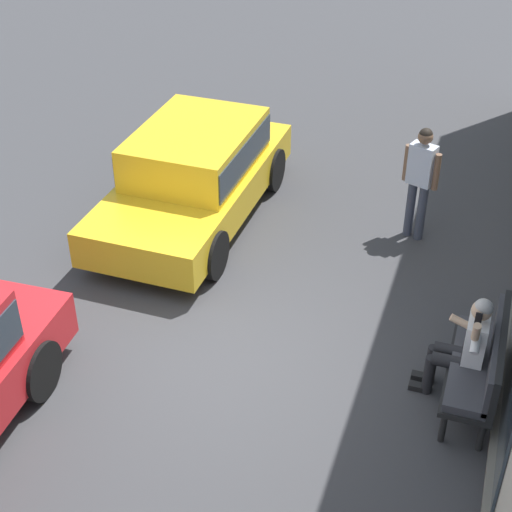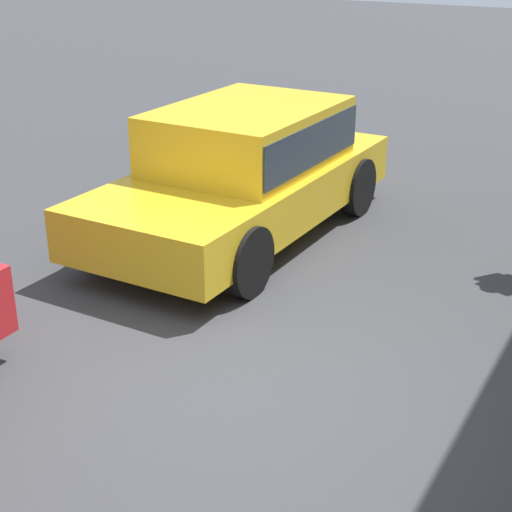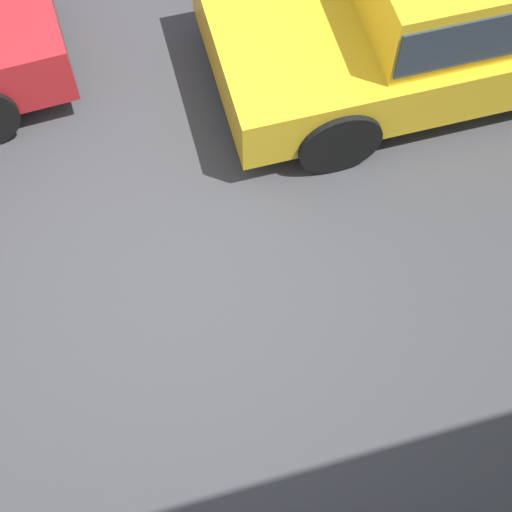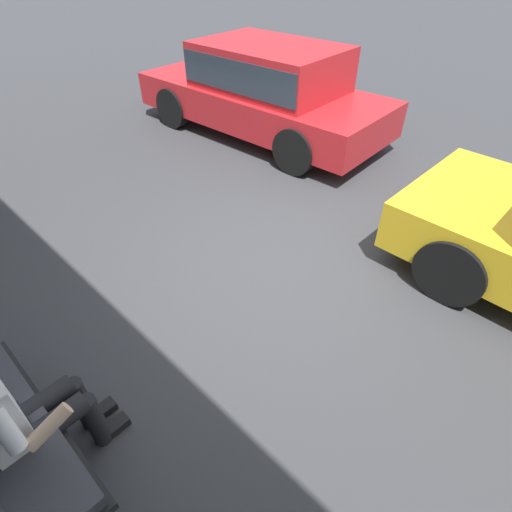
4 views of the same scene
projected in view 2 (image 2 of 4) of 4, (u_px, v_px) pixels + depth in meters
ground_plane at (232, 392)px, 5.84m from camera, size 60.00×60.00×0.00m
parked_car_near at (245, 166)px, 8.52m from camera, size 4.15×1.90×1.42m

